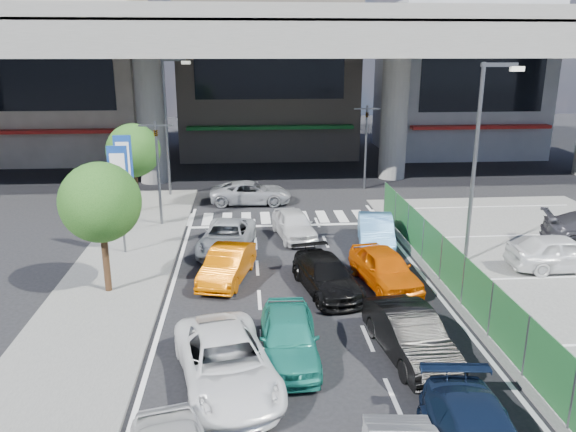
{
  "coord_description": "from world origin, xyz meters",
  "views": [
    {
      "loc": [
        -2.0,
        -15.08,
        8.43
      ],
      "look_at": [
        -0.35,
        6.15,
        2.12
      ],
      "focal_mm": 35.0,
      "sensor_mm": 36.0,
      "label": 1
    }
  ],
  "objects": [
    {
      "name": "ground",
      "position": [
        0.0,
        0.0,
        0.0
      ],
      "size": [
        120.0,
        120.0,
        0.0
      ],
      "primitive_type": "plane",
      "color": "black",
      "rests_on": "ground"
    },
    {
      "name": "sidewalk_left",
      "position": [
        -7.0,
        4.0,
        0.06
      ],
      "size": [
        4.0,
        30.0,
        0.12
      ],
      "primitive_type": "cube",
      "color": "#575755",
      "rests_on": "ground"
    },
    {
      "name": "fence_run",
      "position": [
        5.3,
        1.0,
        0.9
      ],
      "size": [
        0.16,
        22.0,
        1.8
      ],
      "primitive_type": null,
      "color": "#1B5126",
      "rests_on": "ground"
    },
    {
      "name": "expressway",
      "position": [
        0.0,
        22.0,
        8.76
      ],
      "size": [
        64.0,
        14.0,
        10.75
      ],
      "color": "slate",
      "rests_on": "ground"
    },
    {
      "name": "building_west",
      "position": [
        -16.0,
        31.97,
        6.49
      ],
      "size": [
        12.0,
        10.9,
        13.0
      ],
      "color": "gray",
      "rests_on": "ground"
    },
    {
      "name": "building_center",
      "position": [
        0.0,
        32.97,
        7.49
      ],
      "size": [
        14.0,
        10.9,
        15.0
      ],
      "color": "gray",
      "rests_on": "ground"
    },
    {
      "name": "building_east",
      "position": [
        16.0,
        31.97,
        5.99
      ],
      "size": [
        12.0,
        10.9,
        12.0
      ],
      "color": "gray",
      "rests_on": "ground"
    },
    {
      "name": "traffic_light_left",
      "position": [
        -6.2,
        12.0,
        3.94
      ],
      "size": [
        1.6,
        1.24,
        5.2
      ],
      "color": "#595B60",
      "rests_on": "ground"
    },
    {
      "name": "traffic_light_right",
      "position": [
        5.5,
        19.0,
        3.94
      ],
      "size": [
        1.6,
        1.24,
        5.2
      ],
      "color": "#595B60",
      "rests_on": "ground"
    },
    {
      "name": "street_lamp_right",
      "position": [
        7.17,
        6.0,
        4.77
      ],
      "size": [
        1.65,
        0.22,
        8.0
      ],
      "color": "#595B60",
      "rests_on": "ground"
    },
    {
      "name": "street_lamp_left",
      "position": [
        -6.33,
        18.0,
        4.77
      ],
      "size": [
        1.65,
        0.22,
        8.0
      ],
      "color": "#595B60",
      "rests_on": "ground"
    },
    {
      "name": "signboard_near",
      "position": [
        -7.2,
        7.99,
        3.06
      ],
      "size": [
        0.8,
        0.14,
        4.7
      ],
      "color": "#595B60",
      "rests_on": "ground"
    },
    {
      "name": "signboard_far",
      "position": [
        -7.6,
        10.99,
        3.06
      ],
      "size": [
        0.8,
        0.14,
        4.7
      ],
      "color": "#595B60",
      "rests_on": "ground"
    },
    {
      "name": "tree_near",
      "position": [
        -7.0,
        4.0,
        3.39
      ],
      "size": [
        2.8,
        2.8,
        4.8
      ],
      "color": "#382314",
      "rests_on": "ground"
    },
    {
      "name": "tree_far",
      "position": [
        -7.8,
        14.5,
        3.39
      ],
      "size": [
        2.8,
        2.8,
        4.8
      ],
      "color": "#382314",
      "rests_on": "ground"
    },
    {
      "name": "sedan_white_mid_left",
      "position": [
        -2.6,
        -2.17,
        0.68
      ],
      "size": [
        3.26,
        5.28,
        1.36
      ],
      "primitive_type": "imported",
      "rotation": [
        0.0,
        0.0,
        0.21
      ],
      "color": "white",
      "rests_on": "ground"
    },
    {
      "name": "taxi_teal_mid",
      "position": [
        -0.88,
        -0.94,
        0.69
      ],
      "size": [
        1.75,
        4.1,
        1.38
      ],
      "primitive_type": "imported",
      "rotation": [
        0.0,
        0.0,
        -0.03
      ],
      "color": "#208674",
      "rests_on": "ground"
    },
    {
      "name": "hatch_black_mid_right",
      "position": [
        2.56,
        -1.13,
        0.69
      ],
      "size": [
        1.98,
        4.34,
        1.38
      ],
      "primitive_type": "imported",
      "rotation": [
        0.0,
        0.0,
        0.13
      ],
      "color": "black",
      "rests_on": "ground"
    },
    {
      "name": "taxi_orange_left",
      "position": [
        -2.75,
        4.86,
        0.64
      ],
      "size": [
        2.28,
        4.08,
        1.27
      ],
      "primitive_type": "imported",
      "rotation": [
        0.0,
        0.0,
        -0.26
      ],
      "color": "#C55700",
      "rests_on": "ground"
    },
    {
      "name": "sedan_black_mid",
      "position": [
        0.85,
        3.57,
        0.61
      ],
      "size": [
        2.53,
        4.47,
        1.22
      ],
      "primitive_type": "imported",
      "rotation": [
        0.0,
        0.0,
        0.2
      ],
      "color": "black",
      "rests_on": "ground"
    },
    {
      "name": "taxi_orange_right",
      "position": [
        3.08,
        3.95,
        0.69
      ],
      "size": [
        2.32,
        4.28,
        1.38
      ],
      "primitive_type": "imported",
      "rotation": [
        0.0,
        0.0,
        0.18
      ],
      "color": "#D15402",
      "rests_on": "ground"
    },
    {
      "name": "wagon_silver_front_left",
      "position": [
        -2.87,
        8.16,
        0.63
      ],
      "size": [
        2.73,
        4.78,
        1.25
      ],
      "primitive_type": "imported",
      "rotation": [
        0.0,
        0.0,
        -0.15
      ],
      "color": "#B1B5B8",
      "rests_on": "ground"
    },
    {
      "name": "sedan_white_front_mid",
      "position": [
        0.2,
        9.72,
        0.65
      ],
      "size": [
        2.13,
        4.03,
        1.31
      ],
      "primitive_type": "imported",
      "rotation": [
        0.0,
        0.0,
        0.16
      ],
      "color": "silver",
      "rests_on": "ground"
    },
    {
      "name": "kei_truck_front_right",
      "position": [
        3.73,
        8.26,
        0.69
      ],
      "size": [
        2.11,
        4.37,
        1.38
      ],
      "primitive_type": "imported",
      "rotation": [
        0.0,
        0.0,
        -0.16
      ],
      "color": "#5392CB",
      "rests_on": "ground"
    },
    {
      "name": "crossing_wagon_silver",
      "position": [
        -1.71,
        15.94,
        0.64
      ],
      "size": [
        4.67,
        2.29,
        1.28
      ],
      "primitive_type": "imported",
      "rotation": [
        0.0,
        0.0,
        1.53
      ],
      "color": "#94969B",
      "rests_on": "ground"
    },
    {
      "name": "parked_sedan_white",
      "position": [
        10.36,
        4.76,
        0.78
      ],
      "size": [
        4.23,
        1.77,
        1.43
      ],
      "primitive_type": "imported",
      "rotation": [
        0.0,
        0.0,
        1.55
      ],
      "color": "white",
      "rests_on": "parking_lot"
    },
    {
      "name": "traffic_cone",
      "position": [
        6.4,
        4.34,
        0.43
      ],
      "size": [
        0.46,
        0.46,
        0.74
      ],
      "primitive_type": "cone",
      "rotation": [
        0.0,
        0.0,
        0.24
      ],
      "color": "#F6410D",
      "rests_on": "parking_lot"
    }
  ]
}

